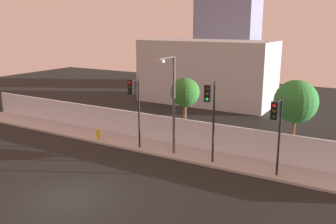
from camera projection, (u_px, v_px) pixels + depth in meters
ground_plane at (70, 199)px, 17.46m from camera, size 80.00×80.00×0.00m
sidewalk at (159, 148)px, 24.32m from camera, size 36.00×2.40×0.15m
perimeter_wall at (169, 130)px, 25.17m from camera, size 36.00×0.18×1.80m
traffic_light_left at (277, 122)px, 18.50m from camera, size 0.35×1.56×4.32m
traffic_light_center at (135, 99)px, 23.15m from camera, size 0.34×1.07×4.63m
traffic_light_right at (210, 107)px, 20.25m from camera, size 0.40×1.60×4.84m
street_lamp_curbside at (172, 97)px, 22.15m from camera, size 0.60×1.92×6.14m
fire_hydrant at (98, 134)px, 25.88m from camera, size 0.44×0.26×0.77m
roadside_tree_leftmost at (185, 93)px, 24.97m from camera, size 2.01×2.01×4.60m
roadside_tree_midleft at (296, 102)px, 21.32m from camera, size 2.56×2.56×5.01m
low_building_distant at (207, 72)px, 38.15m from camera, size 13.75×6.00×6.53m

